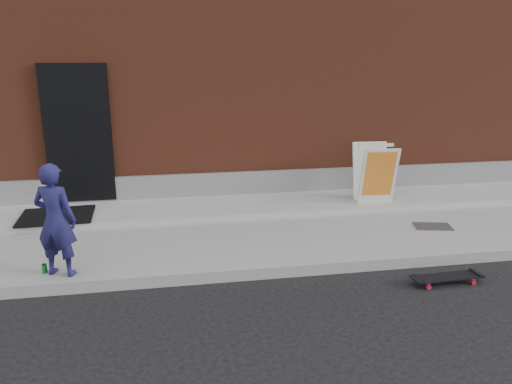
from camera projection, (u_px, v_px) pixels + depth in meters
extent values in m
plane|color=black|center=(270.00, 279.00, 6.13)|extent=(80.00, 80.00, 0.00)
cube|color=gray|center=(250.00, 232.00, 7.53)|extent=(20.00, 3.00, 0.15)
cube|color=#999993|center=(242.00, 206.00, 8.35)|extent=(20.00, 1.20, 0.10)
cube|color=brown|center=(214.00, 60.00, 12.08)|extent=(20.00, 8.00, 5.00)
cube|color=slate|center=(237.00, 183.00, 8.82)|extent=(20.00, 0.10, 0.40)
cube|color=black|center=(78.00, 134.00, 8.12)|extent=(1.05, 0.12, 2.25)
imported|color=#1C1B4C|center=(56.00, 220.00, 5.74)|extent=(0.57, 0.47, 1.35)
cylinder|color=#B2122E|center=(464.00, 276.00, 6.16)|extent=(0.06, 0.04, 0.06)
cylinder|color=#B2122E|center=(473.00, 282.00, 5.98)|extent=(0.06, 0.04, 0.06)
cylinder|color=#B2122E|center=(420.00, 280.00, 6.04)|extent=(0.06, 0.04, 0.06)
cylinder|color=#B2122E|center=(429.00, 287.00, 5.86)|extent=(0.06, 0.04, 0.06)
cube|color=#BBBBC0|center=(469.00, 276.00, 6.06)|extent=(0.06, 0.19, 0.02)
cube|color=#BBBBC0|center=(425.00, 281.00, 5.94)|extent=(0.06, 0.19, 0.02)
cube|color=black|center=(447.00, 277.00, 5.99)|extent=(0.86, 0.25, 0.02)
cube|color=silver|center=(379.00, 177.00, 8.11)|extent=(0.61, 0.31, 0.96)
cube|color=silver|center=(370.00, 171.00, 8.53)|extent=(0.61, 0.31, 0.96)
cube|color=yellow|center=(379.00, 180.00, 8.10)|extent=(0.51, 0.23, 0.77)
cube|color=silver|center=(376.00, 145.00, 8.19)|extent=(0.59, 0.09, 0.05)
cylinder|color=#1A8323|center=(45.00, 268.00, 5.95)|extent=(0.07, 0.07, 0.11)
cube|color=black|center=(57.00, 216.00, 7.65)|extent=(1.12, 0.92, 0.03)
cube|color=#5C5B60|center=(433.00, 226.00, 7.50)|extent=(0.60, 0.46, 0.02)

